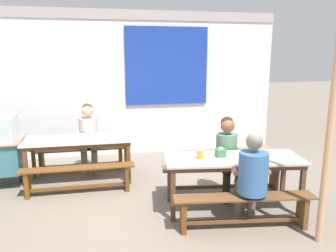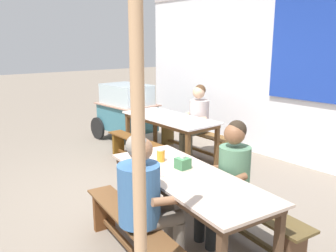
{
  "view_description": "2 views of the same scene",
  "coord_description": "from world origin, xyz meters",
  "px_view_note": "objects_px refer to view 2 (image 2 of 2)",
  "views": [
    {
      "loc": [
        -0.64,
        -4.4,
        2.13
      ],
      "look_at": [
        0.45,
        0.75,
        1.0
      ],
      "focal_mm": 35.34,
      "sensor_mm": 36.0,
      "label": 1
    },
    {
      "loc": [
        3.41,
        -2.43,
        1.97
      ],
      "look_at": [
        0.02,
        0.35,
        0.92
      ],
      "focal_mm": 37.34,
      "sensor_mm": 36.0,
      "label": 2
    }
  ],
  "objects_px": {
    "dining_table_near": "(187,182)",
    "wooden_support_post": "(139,181)",
    "bench_far_back": "(193,138)",
    "person_right_near_table": "(229,173)",
    "bench_near_back": "(230,206)",
    "soup_bowl": "(171,117)",
    "dining_table_far": "(169,121)",
    "food_cart": "(127,109)",
    "person_center_facing": "(197,116)",
    "condiment_jar": "(161,155)",
    "bench_near_front": "(135,237)",
    "tissue_box": "(183,163)",
    "bench_far_front": "(143,150)",
    "person_near_front": "(146,195)"
  },
  "relations": [
    {
      "from": "bench_near_front",
      "to": "wooden_support_post",
      "type": "bearing_deg",
      "value": -31.45
    },
    {
      "from": "dining_table_far",
      "to": "wooden_support_post",
      "type": "xyz_separation_m",
      "value": [
        2.81,
        -2.55,
        0.49
      ]
    },
    {
      "from": "bench_near_back",
      "to": "bench_far_front",
      "type": "bearing_deg",
      "value": 168.54
    },
    {
      "from": "dining_table_near",
      "to": "wooden_support_post",
      "type": "xyz_separation_m",
      "value": [
        0.67,
        -1.0,
        0.49
      ]
    },
    {
      "from": "dining_table_far",
      "to": "person_center_facing",
      "type": "relative_size",
      "value": 1.4
    },
    {
      "from": "dining_table_far",
      "to": "food_cart",
      "type": "bearing_deg",
      "value": 174.92
    },
    {
      "from": "dining_table_far",
      "to": "tissue_box",
      "type": "xyz_separation_m",
      "value": [
        1.98,
        -1.46,
        0.13
      ]
    },
    {
      "from": "condiment_jar",
      "to": "person_center_facing",
      "type": "bearing_deg",
      "value": 127.44
    },
    {
      "from": "bench_near_front",
      "to": "dining_table_near",
      "type": "bearing_deg",
      "value": 82.26
    },
    {
      "from": "dining_table_far",
      "to": "bench_far_front",
      "type": "height_order",
      "value": "dining_table_far"
    },
    {
      "from": "bench_near_back",
      "to": "soup_bowl",
      "type": "relative_size",
      "value": 11.88
    },
    {
      "from": "bench_far_back",
      "to": "soup_bowl",
      "type": "xyz_separation_m",
      "value": [
        0.1,
        -0.59,
        0.5
      ]
    },
    {
      "from": "dining_table_near",
      "to": "food_cart",
      "type": "distance_m",
      "value": 4.03
    },
    {
      "from": "bench_far_front",
      "to": "food_cart",
      "type": "bearing_deg",
      "value": 155.67
    },
    {
      "from": "bench_far_back",
      "to": "bench_far_front",
      "type": "xyz_separation_m",
      "value": [
        -0.01,
        -1.1,
        0.0
      ]
    },
    {
      "from": "dining_table_near",
      "to": "bench_far_back",
      "type": "distance_m",
      "value": 3.02
    },
    {
      "from": "bench_far_front",
      "to": "person_right_near_table",
      "type": "distance_m",
      "value": 2.35
    },
    {
      "from": "bench_far_front",
      "to": "bench_near_back",
      "type": "bearing_deg",
      "value": -11.46
    },
    {
      "from": "food_cart",
      "to": "person_near_front",
      "type": "xyz_separation_m",
      "value": [
        3.69,
        -2.19,
        0.05
      ]
    },
    {
      "from": "dining_table_near",
      "to": "wooden_support_post",
      "type": "relative_size",
      "value": 0.84
    },
    {
      "from": "soup_bowl",
      "to": "person_right_near_table",
      "type": "bearing_deg",
      "value": -26.0
    },
    {
      "from": "bench_near_back",
      "to": "bench_near_front",
      "type": "distance_m",
      "value": 1.1
    },
    {
      "from": "bench_far_back",
      "to": "person_right_near_table",
      "type": "relative_size",
      "value": 1.37
    },
    {
      "from": "bench_far_front",
      "to": "bench_far_back",
      "type": "bearing_deg",
      "value": 89.69
    },
    {
      "from": "dining_table_near",
      "to": "tissue_box",
      "type": "bearing_deg",
      "value": 152.15
    },
    {
      "from": "food_cart",
      "to": "bench_far_back",
      "type": "bearing_deg",
      "value": 15.26
    },
    {
      "from": "dining_table_far",
      "to": "wooden_support_post",
      "type": "bearing_deg",
      "value": -42.23
    },
    {
      "from": "dining_table_far",
      "to": "food_cart",
      "type": "xyz_separation_m",
      "value": [
        -1.52,
        0.14,
        -0.03
      ]
    },
    {
      "from": "person_near_front",
      "to": "person_center_facing",
      "type": "bearing_deg",
      "value": 128.41
    },
    {
      "from": "bench_near_front",
      "to": "tissue_box",
      "type": "height_order",
      "value": "tissue_box"
    },
    {
      "from": "tissue_box",
      "to": "bench_far_back",
      "type": "bearing_deg",
      "value": 134.45
    },
    {
      "from": "dining_table_far",
      "to": "person_right_near_table",
      "type": "height_order",
      "value": "person_right_near_table"
    },
    {
      "from": "person_near_front",
      "to": "condiment_jar",
      "type": "bearing_deg",
      "value": 131.72
    },
    {
      "from": "tissue_box",
      "to": "condiment_jar",
      "type": "xyz_separation_m",
      "value": [
        -0.31,
        -0.03,
        0.01
      ]
    },
    {
      "from": "dining_table_near",
      "to": "person_center_facing",
      "type": "bearing_deg",
      "value": 134.24
    },
    {
      "from": "tissue_box",
      "to": "person_right_near_table",
      "type": "bearing_deg",
      "value": 55.46
    },
    {
      "from": "person_center_facing",
      "to": "bench_near_back",
      "type": "bearing_deg",
      "value": -35.94
    },
    {
      "from": "food_cart",
      "to": "dining_table_near",
      "type": "bearing_deg",
      "value": -24.69
    },
    {
      "from": "bench_far_front",
      "to": "soup_bowl",
      "type": "bearing_deg",
      "value": 78.87
    },
    {
      "from": "dining_table_far",
      "to": "person_near_front",
      "type": "distance_m",
      "value": 2.98
    },
    {
      "from": "bench_far_front",
      "to": "condiment_jar",
      "type": "relative_size",
      "value": 12.95
    },
    {
      "from": "food_cart",
      "to": "person_right_near_table",
      "type": "bearing_deg",
      "value": -17.89
    },
    {
      "from": "bench_far_front",
      "to": "bench_near_back",
      "type": "relative_size",
      "value": 0.91
    },
    {
      "from": "bench_far_back",
      "to": "condiment_jar",
      "type": "relative_size",
      "value": 12.48
    },
    {
      "from": "person_center_facing",
      "to": "condiment_jar",
      "type": "height_order",
      "value": "person_center_facing"
    },
    {
      "from": "food_cart",
      "to": "person_center_facing",
      "type": "bearing_deg",
      "value": 12.13
    },
    {
      "from": "bench_far_front",
      "to": "bench_near_back",
      "type": "distance_m",
      "value": 2.26
    },
    {
      "from": "person_near_front",
      "to": "person_center_facing",
      "type": "distance_m",
      "value": 3.25
    },
    {
      "from": "person_center_facing",
      "to": "wooden_support_post",
      "type": "height_order",
      "value": "wooden_support_post"
    },
    {
      "from": "bench_near_front",
      "to": "tissue_box",
      "type": "xyz_separation_m",
      "value": [
        -0.08,
        0.63,
        0.53
      ]
    }
  ]
}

